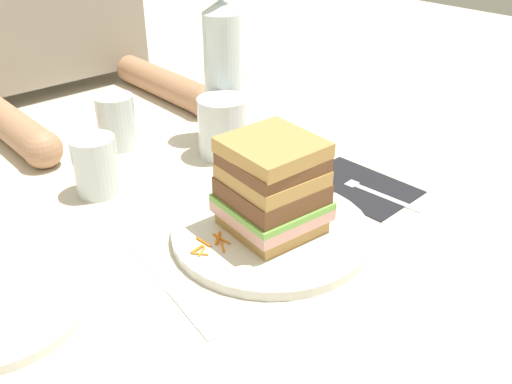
{
  "coord_description": "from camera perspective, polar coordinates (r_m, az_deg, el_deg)",
  "views": [
    {
      "loc": [
        -0.4,
        -0.44,
        0.41
      ],
      "look_at": [
        0.02,
        0.02,
        0.05
      ],
      "focal_mm": 38.78,
      "sensor_mm": 36.0,
      "label": 1
    }
  ],
  "objects": [
    {
      "name": "carrot_shred_2",
      "position": [
        0.68,
        -6.1,
        -5.89
      ],
      "size": [
        0.02,
        0.01,
        0.0
      ],
      "primitive_type": "cylinder",
      "rotation": [
        0.0,
        1.57,
        0.16
      ],
      "color": "orange",
      "rests_on": "main_plate"
    },
    {
      "name": "carrot_shred_1",
      "position": [
        0.7,
        -3.93,
        -4.77
      ],
      "size": [
        0.02,
        0.02,
        0.0
      ],
      "primitive_type": "cylinder",
      "rotation": [
        0.0,
        1.57,
        3.88
      ],
      "color": "orange",
      "rests_on": "main_plate"
    },
    {
      "name": "sandwich",
      "position": [
        0.69,
        1.66,
        0.55
      ],
      "size": [
        0.12,
        0.13,
        0.12
      ],
      "color": "tan",
      "rests_on": "main_plate"
    },
    {
      "name": "carrot_shred_11",
      "position": [
        0.77,
        6.4,
        -1.47
      ],
      "size": [
        0.02,
        0.01,
        0.0
      ],
      "primitive_type": "cylinder",
      "rotation": [
        0.0,
        1.57,
        2.72
      ],
      "color": "orange",
      "rests_on": "main_plate"
    },
    {
      "name": "water_bottle",
      "position": [
        0.96,
        -3.42,
        12.46
      ],
      "size": [
        0.06,
        0.06,
        0.27
      ],
      "color": "silver",
      "rests_on": "ground_plane"
    },
    {
      "name": "carrot_shred_3",
      "position": [
        0.69,
        -3.67,
        -5.49
      ],
      "size": [
        0.01,
        0.02,
        0.0
      ],
      "primitive_type": "cylinder",
      "rotation": [
        0.0,
        1.57,
        4.18
      ],
      "color": "orange",
      "rests_on": "main_plate"
    },
    {
      "name": "knife",
      "position": [
        0.65,
        -8.6,
        -9.89
      ],
      "size": [
        0.04,
        0.2,
        0.0
      ],
      "color": "silver",
      "rests_on": "ground_plane"
    },
    {
      "name": "carrot_shred_5",
      "position": [
        0.7,
        -5.45,
        -5.15
      ],
      "size": [
        0.0,
        0.03,
        0.0
      ],
      "primitive_type": "cylinder",
      "rotation": [
        0.0,
        1.57,
        1.64
      ],
      "color": "orange",
      "rests_on": "main_plate"
    },
    {
      "name": "juice_glass",
      "position": [
        0.93,
        -3.44,
        6.35
      ],
      "size": [
        0.08,
        0.08,
        0.1
      ],
      "color": "white",
      "rests_on": "ground_plane"
    },
    {
      "name": "main_plate",
      "position": [
        0.73,
        1.58,
        -4.08
      ],
      "size": [
        0.26,
        0.26,
        0.01
      ],
      "primitive_type": "cylinder",
      "color": "white",
      "rests_on": "ground_plane"
    },
    {
      "name": "carrot_shred_14",
      "position": [
        0.79,
        6.26,
        -0.51
      ],
      "size": [
        0.01,
        0.02,
        0.0
      ],
      "primitive_type": "cylinder",
      "rotation": [
        0.0,
        1.57,
        5.04
      ],
      "color": "orange",
      "rests_on": "main_plate"
    },
    {
      "name": "carrot_shred_10",
      "position": [
        0.76,
        7.17,
        -1.98
      ],
      "size": [
        0.02,
        0.02,
        0.0
      ],
      "primitive_type": "cylinder",
      "rotation": [
        0.0,
        1.57,
        4.0
      ],
      "color": "orange",
      "rests_on": "main_plate"
    },
    {
      "name": "carrot_shred_4",
      "position": [
        0.68,
        -5.73,
        -6.38
      ],
      "size": [
        0.01,
        0.02,
        0.0
      ],
      "primitive_type": "cylinder",
      "rotation": [
        0.0,
        1.57,
        2.25
      ],
      "color": "orange",
      "rests_on": "main_plate"
    },
    {
      "name": "carrot_shred_12",
      "position": [
        0.78,
        6.88,
        -0.91
      ],
      "size": [
        0.0,
        0.03,
        0.0
      ],
      "primitive_type": "cylinder",
      "rotation": [
        0.0,
        1.57,
        4.75
      ],
      "color": "orange",
      "rests_on": "main_plate"
    },
    {
      "name": "carrot_shred_6",
      "position": [
        0.7,
        -3.59,
        -4.85
      ],
      "size": [
        0.01,
        0.03,
        0.0
      ],
      "primitive_type": "cylinder",
      "rotation": [
        0.0,
        1.57,
        1.66
      ],
      "color": "orange",
      "rests_on": "main_plate"
    },
    {
      "name": "carrot_shred_0",
      "position": [
        0.68,
        -5.61,
        -6.12
      ],
      "size": [
        0.02,
        0.01,
        0.0
      ],
      "primitive_type": "cylinder",
      "rotation": [
        0.0,
        1.57,
        0.56
      ],
      "color": "orange",
      "rests_on": "main_plate"
    },
    {
      "name": "fork",
      "position": [
        0.85,
        11.57,
        0.38
      ],
      "size": [
        0.03,
        0.17,
        0.0
      ],
      "color": "silver",
      "rests_on": "napkin_dark"
    },
    {
      "name": "empty_tumbler_0",
      "position": [
        0.84,
        -16.18,
        2.61
      ],
      "size": [
        0.06,
        0.06,
        0.09
      ],
      "primitive_type": "cylinder",
      "color": "silver",
      "rests_on": "ground_plane"
    },
    {
      "name": "carrot_shred_7",
      "position": [
        0.76,
        7.48,
        -2.1
      ],
      "size": [
        0.02,
        0.01,
        0.0
      ],
      "primitive_type": "cylinder",
      "rotation": [
        0.0,
        1.57,
        0.32
      ],
      "color": "orange",
      "rests_on": "main_plate"
    },
    {
      "name": "side_plate",
      "position": [
        0.67,
        -24.81,
        -11.02
      ],
      "size": [
        0.18,
        0.18,
        0.01
      ],
      "primitive_type": "cylinder",
      "color": "white",
      "rests_on": "ground_plane"
    },
    {
      "name": "carrot_shred_13",
      "position": [
        0.78,
        7.17,
        -0.79
      ],
      "size": [
        0.01,
        0.03,
        0.0
      ],
      "primitive_type": "cylinder",
      "rotation": [
        0.0,
        1.57,
        4.4
      ],
      "color": "orange",
      "rests_on": "main_plate"
    },
    {
      "name": "empty_tumbler_1",
      "position": [
        0.98,
        -14.19,
        7.04
      ],
      "size": [
        0.07,
        0.07,
        0.09
      ],
      "primitive_type": "cylinder",
      "color": "silver",
      "rests_on": "ground_plane"
    },
    {
      "name": "ground_plane",
      "position": [
        0.73,
        0.28,
        -4.76
      ],
      "size": [
        3.0,
        3.0,
        0.0
      ],
      "primitive_type": "plane",
      "color": "beige"
    },
    {
      "name": "carrot_shred_9",
      "position": [
        0.77,
        5.27,
        -1.13
      ],
      "size": [
        0.01,
        0.02,
        0.0
      ],
      "primitive_type": "cylinder",
      "rotation": [
        0.0,
        1.57,
        4.22
      ],
      "color": "orange",
      "rests_on": "main_plate"
    },
    {
      "name": "napkin_dark",
      "position": [
        0.86,
        10.31,
        0.71
      ],
      "size": [
        0.13,
        0.17,
        0.0
      ],
      "primitive_type": "cube",
      "rotation": [
        0.0,
        0.0,
        0.04
      ],
      "color": "black",
      "rests_on": "ground_plane"
    },
    {
      "name": "carrot_shred_8",
      "position": [
        0.76,
        5.46,
        -1.94
      ],
      "size": [
        0.02,
        0.01,
        0.0
      ],
      "primitive_type": "cylinder",
      "rotation": [
        0.0,
        1.57,
        5.79
      ],
      "color": "orange",
      "rests_on": "main_plate"
    }
  ]
}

